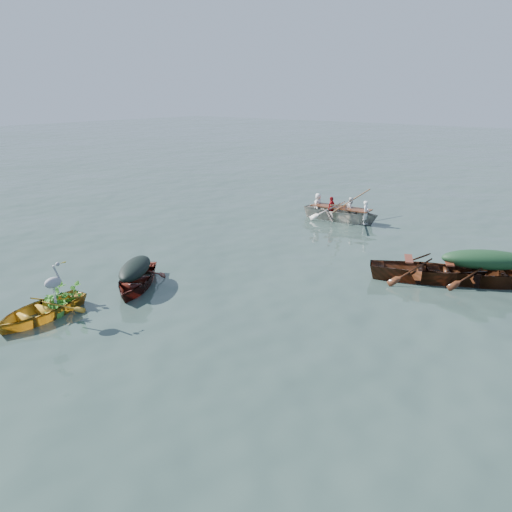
{
  "coord_description": "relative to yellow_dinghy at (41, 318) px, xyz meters",
  "views": [
    {
      "loc": [
        7.33,
        -7.77,
        4.91
      ],
      "look_at": [
        -0.97,
        2.64,
        0.5
      ],
      "focal_mm": 35.0,
      "sensor_mm": 36.0,
      "label": 1
    }
  ],
  "objects": [
    {
      "name": "dark_tarp_cover",
      "position": [
        0.19,
        2.57,
        0.59
      ],
      "size": [
        1.58,
        1.84,
        0.4
      ],
      "primitive_type": "ellipsoid",
      "rotation": [
        0.0,
        0.0,
        0.62
      ],
      "color": "black",
      "rests_on": "dark_covered_boat"
    },
    {
      "name": "dark_covered_boat",
      "position": [
        0.19,
        2.57,
        0.0
      ],
      "size": [
        2.87,
        3.35,
        0.78
      ],
      "primitive_type": "imported",
      "rotation": [
        0.0,
        0.0,
        0.62
      ],
      "color": "#4F1B12",
      "rests_on": "ground"
    },
    {
      "name": "rowers",
      "position": [
        0.86,
        12.19,
        0.9
      ],
      "size": [
        3.11,
        1.4,
        0.76
      ],
      "primitive_type": "imported",
      "rotation": [
        0.0,
        0.0,
        1.65
      ],
      "color": "white",
      "rests_on": "rowed_boat"
    },
    {
      "name": "green_tarp_cover",
      "position": [
        7.27,
        8.47,
        0.74
      ],
      "size": [
        2.34,
        1.7,
        0.52
      ],
      "primitive_type": "ellipsoid",
      "rotation": [
        0.0,
        0.0,
        2.06
      ],
      "color": "#183A1F",
      "rests_on": "green_tarp_boat"
    },
    {
      "name": "ground",
      "position": [
        2.93,
        2.76,
        0.0
      ],
      "size": [
        140.0,
        140.0,
        0.0
      ],
      "primitive_type": "plane",
      "color": "#2F423B",
      "rests_on": "ground"
    },
    {
      "name": "thwart_benches",
      "position": [
        5.99,
        7.79,
        0.51
      ],
      "size": [
        2.25,
        1.62,
        0.04
      ],
      "primitive_type": null,
      "rotation": [
        0.0,
        0.0,
        2.01
      ],
      "color": "#542013",
      "rests_on": "open_wooden_boat"
    },
    {
      "name": "oars",
      "position": [
        0.86,
        12.19,
        0.55
      ],
      "size": [
        0.8,
        2.64,
        0.06
      ],
      "primitive_type": null,
      "rotation": [
        0.0,
        0.0,
        1.65
      ],
      "color": "#9A653A",
      "rests_on": "rowed_boat"
    },
    {
      "name": "heron",
      "position": [
        0.54,
        0.12,
        0.83
      ],
      "size": [
        0.33,
        0.43,
        0.92
      ],
      "primitive_type": null,
      "rotation": [
        0.0,
        0.0,
        0.13
      ],
      "color": "#9E9FA6",
      "rests_on": "yellow_dinghy"
    },
    {
      "name": "green_tarp_boat",
      "position": [
        7.27,
        8.47,
        0.0
      ],
      "size": [
        4.26,
        3.09,
        0.95
      ],
      "primitive_type": "imported",
      "rotation": [
        0.0,
        0.0,
        2.06
      ],
      "color": "#451D10",
      "rests_on": "ground"
    },
    {
      "name": "rowed_boat",
      "position": [
        0.86,
        12.19,
        0.0
      ],
      "size": [
        4.42,
        1.63,
        1.03
      ],
      "primitive_type": "imported",
      "rotation": [
        0.0,
        0.0,
        1.65
      ],
      "color": "silver",
      "rests_on": "ground"
    },
    {
      "name": "yellow_dinghy",
      "position": [
        0.0,
        0.0,
        0.0
      ],
      "size": [
        1.6,
        2.98,
        0.74
      ],
      "primitive_type": "imported",
      "rotation": [
        0.0,
        0.0,
        0.13
      ],
      "color": "gold",
      "rests_on": "ground"
    },
    {
      "name": "open_wooden_boat",
      "position": [
        5.99,
        7.79,
        0.0
      ],
      "size": [
        4.39,
        3.0,
        0.98
      ],
      "primitive_type": "imported",
      "rotation": [
        0.0,
        0.0,
        2.01
      ],
      "color": "#512514",
      "rests_on": "ground"
    },
    {
      "name": "dinghy_weeds",
      "position": [
        -0.05,
        0.55,
        0.67
      ],
      "size": [
        0.81,
        0.98,
        0.6
      ],
      "primitive_type": "imported",
      "rotation": [
        0.0,
        0.0,
        0.13
      ],
      "color": "#24651A",
      "rests_on": "yellow_dinghy"
    }
  ]
}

